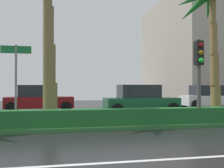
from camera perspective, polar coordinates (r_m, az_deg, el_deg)
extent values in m
cube|color=black|center=(12.70, -10.41, -8.00)|extent=(90.00, 42.00, 0.10)
cube|color=white|center=(5.81, -8.22, -16.23)|extent=(81.00, 0.14, 0.01)
cube|color=#2D6B33|center=(11.69, -10.26, -8.01)|extent=(85.50, 4.00, 0.15)
cube|color=#1E6028|center=(10.26, -9.99, -6.92)|extent=(76.50, 0.70, 0.60)
cylinder|color=brown|center=(11.73, -12.67, -3.68)|extent=(0.59, 0.59, 1.60)
cylinder|color=brown|center=(11.79, -12.84, 4.12)|extent=(0.52, 0.52, 1.60)
cylinder|color=brown|center=(12.07, -13.00, 11.70)|extent=(0.45, 0.45, 1.60)
cylinder|color=olive|center=(14.36, 20.63, -3.29)|extent=(0.47, 0.47, 1.51)
cylinder|color=olive|center=(14.32, 20.44, 2.74)|extent=(0.42, 0.42, 1.51)
cylinder|color=olive|center=(14.44, 20.26, 8.75)|extent=(0.36, 0.36, 1.51)
cylinder|color=olive|center=(14.71, 20.08, 14.59)|extent=(0.30, 0.30, 1.51)
cone|color=#216E2B|center=(15.76, 19.52, 15.05)|extent=(1.41, 2.25, 1.42)
cone|color=#216E2B|center=(15.29, 16.98, 15.15)|extent=(1.45, 2.19, 1.59)
cylinder|color=#4C4C47|center=(11.47, 17.50, 0.58)|extent=(0.16, 0.16, 3.33)
cube|color=black|center=(11.55, 17.48, 6.11)|extent=(0.28, 0.32, 0.96)
sphere|color=maroon|center=(11.44, 17.90, 7.69)|extent=(0.20, 0.20, 0.20)
sphere|color=#7F600F|center=(11.40, 17.91, 6.20)|extent=(0.20, 0.20, 0.20)
sphere|color=#1EEA3F|center=(11.37, 17.91, 4.70)|extent=(0.20, 0.20, 0.20)
cylinder|color=slate|center=(10.83, -19.26, -0.20)|extent=(0.08, 0.08, 3.00)
cube|color=#146B2D|center=(10.92, -19.23, 6.74)|extent=(1.10, 0.03, 0.28)
cube|color=maroon|center=(18.58, -14.69, -3.67)|extent=(4.30, 1.76, 0.72)
cube|color=#1E2328|center=(18.57, -15.15, -1.38)|extent=(2.30, 1.58, 0.76)
cylinder|color=black|center=(19.50, -9.71, -4.31)|extent=(0.68, 0.22, 0.68)
cylinder|color=black|center=(17.70, -9.47, -4.67)|extent=(0.68, 0.22, 0.68)
cylinder|color=black|center=(19.64, -19.41, -4.25)|extent=(0.68, 0.22, 0.68)
cylinder|color=black|center=(17.86, -20.14, -4.60)|extent=(0.68, 0.22, 0.68)
cube|color=#195133|center=(16.41, 6.00, -4.08)|extent=(4.30, 1.76, 0.72)
cube|color=#1E2328|center=(16.33, 5.50, -1.50)|extent=(2.30, 1.58, 0.76)
cylinder|color=black|center=(17.84, 10.16, -4.64)|extent=(0.68, 0.22, 0.68)
cylinder|color=black|center=(16.19, 12.58, -5.03)|extent=(0.68, 0.22, 0.68)
cylinder|color=black|center=(16.87, -0.31, -4.88)|extent=(0.68, 0.22, 0.68)
cylinder|color=black|center=(15.11, 1.09, -5.36)|extent=(0.68, 0.22, 0.68)
cube|color=white|center=(22.11, 19.54, -3.18)|extent=(4.30, 1.76, 0.72)
cube|color=#1E2328|center=(22.01, 19.20, -1.26)|extent=(2.30, 1.58, 0.76)
cylinder|color=black|center=(23.77, 21.80, -3.62)|extent=(0.68, 0.22, 0.68)
cylinder|color=black|center=(22.10, 14.66, -3.87)|extent=(0.68, 0.22, 0.68)
cylinder|color=black|center=(20.51, 16.94, -4.11)|extent=(0.68, 0.22, 0.68)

